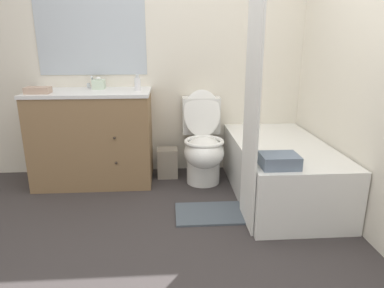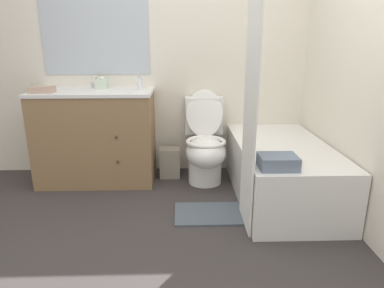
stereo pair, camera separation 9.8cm
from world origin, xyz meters
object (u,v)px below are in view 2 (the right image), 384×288
(sink_faucet, at_px, (98,84))
(bath_mat, at_px, (210,214))
(soap_dispenser, at_px, (140,83))
(toilet, at_px, (205,146))
(wastebasket, at_px, (170,162))
(vanity_cabinet, at_px, (97,135))
(tissue_box, at_px, (102,84))
(hand_towel_folded, at_px, (42,89))
(bathtub, at_px, (281,170))
(bath_towel_folded, at_px, (278,162))

(sink_faucet, xyz_separation_m, bath_mat, (1.04, -0.97, -0.92))
(bath_mat, bearing_deg, soap_dispenser, 128.46)
(sink_faucet, bearing_deg, toilet, -14.79)
(wastebasket, bearing_deg, soap_dispenser, -165.09)
(vanity_cabinet, height_order, soap_dispenser, soap_dispenser)
(sink_faucet, distance_m, tissue_box, 0.11)
(hand_towel_folded, distance_m, bath_mat, 1.82)
(toilet, relative_size, wastebasket, 2.97)
(toilet, bearing_deg, hand_towel_folded, -177.23)
(sink_faucet, bearing_deg, vanity_cabinet, -90.00)
(wastebasket, height_order, tissue_box, tissue_box)
(vanity_cabinet, distance_m, sink_faucet, 0.51)
(wastebasket, distance_m, tissue_box, 1.02)
(toilet, bearing_deg, vanity_cabinet, 176.30)
(vanity_cabinet, relative_size, bathtub, 0.77)
(tissue_box, distance_m, soap_dispenser, 0.40)
(bath_towel_folded, height_order, bath_mat, bath_towel_folded)
(bathtub, height_order, bath_mat, bathtub)
(wastebasket, height_order, soap_dispenser, soap_dispenser)
(bathtub, distance_m, tissue_box, 1.85)
(soap_dispenser, xyz_separation_m, hand_towel_folded, (-0.85, -0.13, -0.04))
(bath_mat, bearing_deg, vanity_cabinet, 143.74)
(toilet, distance_m, hand_towel_folded, 1.56)
(soap_dispenser, distance_m, hand_towel_folded, 0.86)
(vanity_cabinet, xyz_separation_m, bath_towel_folded, (1.48, -1.01, 0.07))
(vanity_cabinet, bearing_deg, bath_towel_folded, -34.20)
(sink_faucet, xyz_separation_m, toilet, (1.05, -0.28, -0.56))
(bathtub, bearing_deg, hand_towel_folded, 171.77)
(tissue_box, bearing_deg, vanity_cabinet, -117.26)
(wastebasket, xyz_separation_m, soap_dispenser, (-0.26, -0.07, 0.81))
(bath_mat, bearing_deg, wastebasket, 112.50)
(sink_faucet, relative_size, soap_dispenser, 0.98)
(soap_dispenser, distance_m, bath_towel_folded, 1.51)
(bathtub, bearing_deg, tissue_box, 160.85)
(toilet, xyz_separation_m, tissue_box, (-0.98, 0.19, 0.58))
(hand_towel_folded, height_order, bath_towel_folded, hand_towel_folded)
(soap_dispenser, bearing_deg, toilet, -5.56)
(bathtub, distance_m, soap_dispenser, 1.50)
(bathtub, relative_size, bath_towel_folded, 5.53)
(bathtub, bearing_deg, bath_towel_folded, -109.72)
(wastebasket, bearing_deg, bath_mat, -67.50)
(vanity_cabinet, distance_m, bathtub, 1.76)
(bathtub, xyz_separation_m, tissue_box, (-1.62, 0.56, 0.69))
(vanity_cabinet, xyz_separation_m, tissue_box, (0.06, 0.12, 0.48))
(sink_faucet, height_order, wastebasket, sink_faucet)
(bathtub, xyz_separation_m, wastebasket, (-0.99, 0.50, -0.10))
(soap_dispenser, bearing_deg, bath_towel_folded, -43.80)
(bathtub, xyz_separation_m, hand_towel_folded, (-2.10, 0.30, 0.67))
(vanity_cabinet, bearing_deg, wastebasket, 4.91)
(vanity_cabinet, xyz_separation_m, wastebasket, (0.70, 0.06, -0.31))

